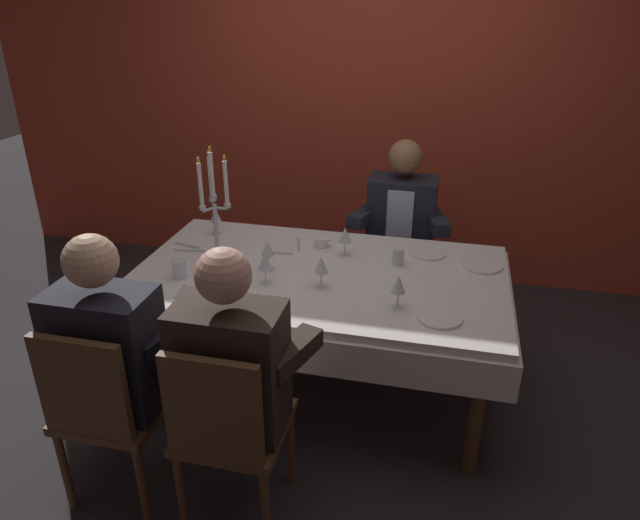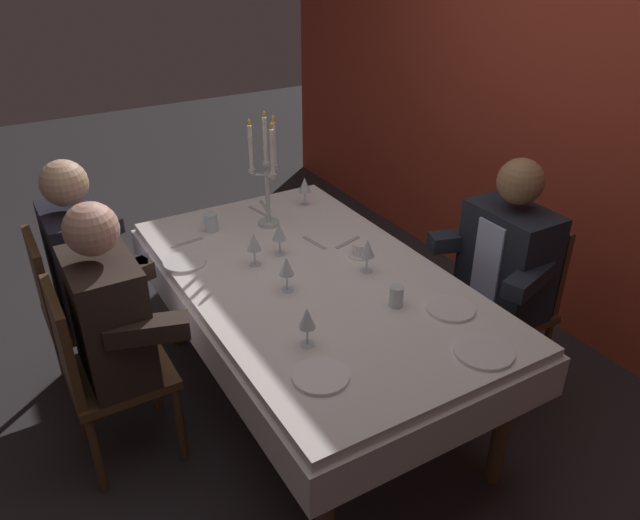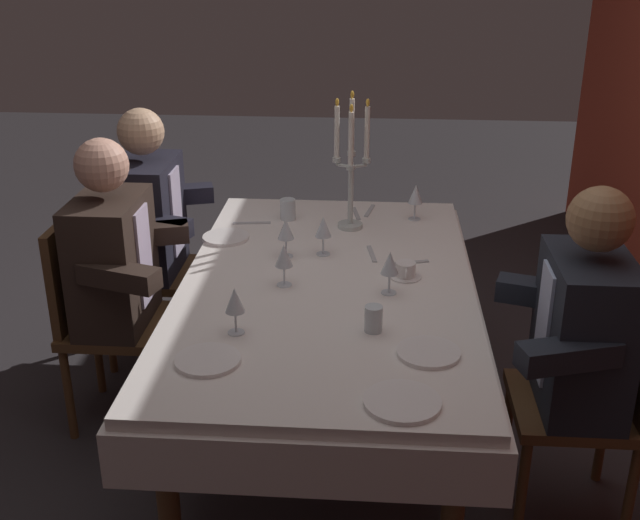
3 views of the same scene
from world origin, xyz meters
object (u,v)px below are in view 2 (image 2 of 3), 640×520
wine_glass_3 (279,233)px  seated_diner_2 (508,259)px  wine_glass_2 (305,186)px  dinner_plate_1 (451,308)px  wine_glass_5 (307,319)px  wine_glass_0 (287,267)px  dinner_plate_2 (321,376)px  dinner_plate_0 (484,352)px  dinner_plate_3 (185,262)px  water_tumbler_1 (396,296)px  seated_diner_1 (107,317)px  seated_diner_0 (80,262)px  wine_glass_1 (254,243)px  candelabra (267,176)px  coffee_cup_0 (361,250)px  dining_table (313,298)px  wine_glass_4 (367,249)px  water_tumbler_0 (211,222)px

wine_glass_3 → seated_diner_2: size_ratio=0.13×
wine_glass_2 → dinner_plate_1: bearing=-0.0°
wine_glass_2 → wine_glass_5: (1.14, -0.63, 0.00)m
wine_glass_0 → dinner_plate_1: bearing=46.7°
dinner_plate_1 → dinner_plate_2: size_ratio=0.99×
dinner_plate_1 → wine_glass_2: size_ratio=1.24×
dinner_plate_0 → dinner_plate_3: bearing=-149.2°
water_tumbler_1 → seated_diner_1: 1.19m
dinner_plate_3 → seated_diner_0: 0.50m
wine_glass_5 → seated_diner_1: seated_diner_1 is taller
wine_glass_1 → dinner_plate_3: bearing=-122.2°
candelabra → dinner_plate_3: candelabra is taller
candelabra → dinner_plate_0: (1.40, 0.20, -0.27)m
dinner_plate_0 → coffee_cup_0: 0.87m
dinner_plate_2 → seated_diner_1: 0.95m
dinner_plate_3 → water_tumbler_1: size_ratio=2.21×
coffee_cup_0 → dinner_plate_2: bearing=-42.4°
wine_glass_1 → wine_glass_3: (-0.03, 0.15, 0.00)m
dining_table → water_tumbler_1: (0.39, 0.18, 0.16)m
dinner_plate_0 → coffee_cup_0: coffee_cup_0 is taller
wine_glass_5 → seated_diner_2: bearing=95.1°
dinner_plate_1 → wine_glass_5: 0.64m
dining_table → wine_glass_2: (-0.71, 0.35, 0.23)m
dining_table → dinner_plate_2: size_ratio=9.46×
dinner_plate_0 → dinner_plate_1: (-0.29, 0.09, 0.00)m
candelabra → water_tumbler_1: bearing=6.7°
dinner_plate_0 → dinner_plate_2: 0.62m
dining_table → wine_glass_4: bearing=69.4°
dinner_plate_0 → wine_glass_1: size_ratio=1.35×
dinner_plate_1 → dinner_plate_2: bearing=-81.8°
wine_glass_4 → seated_diner_0: 1.36m
water_tumbler_1 → seated_diner_0: seated_diner_0 is taller
wine_glass_5 → wine_glass_3: bearing=161.0°
water_tumbler_1 → water_tumbler_0: bearing=-159.1°
dinner_plate_1 → seated_diner_2: seated_diner_2 is taller
wine_glass_1 → water_tumbler_1: size_ratio=1.81×
wine_glass_2 → seated_diner_1: bearing=-65.4°
wine_glass_4 → wine_glass_5: same height
dining_table → wine_glass_0: (0.05, -0.16, 0.23)m
wine_glass_3 → water_tumbler_0: 0.45m
wine_glass_2 → wine_glass_4: size_ratio=1.00×
wine_glass_2 → water_tumbler_1: 1.11m
dining_table → wine_glass_2: wine_glass_2 is taller
wine_glass_3 → water_tumbler_0: (-0.41, -0.19, -0.07)m
wine_glass_2 → seated_diner_1: seated_diner_1 is taller
dinner_plate_3 → coffee_cup_0: 0.84m
candelabra → water_tumbler_0: candelabra is taller
dinner_plate_0 → coffee_cup_0: bearing=178.0°
dinner_plate_2 → wine_glass_4: (-0.54, 0.56, 0.11)m
seated_diner_2 → wine_glass_1: bearing=-117.7°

